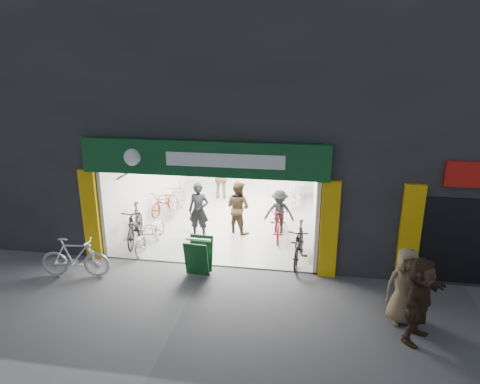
% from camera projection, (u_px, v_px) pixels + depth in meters
% --- Properties ---
extents(ground, '(60.00, 60.00, 0.00)m').
position_uv_depth(ground, '(206.00, 265.00, 11.79)').
color(ground, '#56565B').
rests_on(ground, ground).
extents(building, '(17.00, 10.27, 8.00)m').
position_uv_depth(building, '(262.00, 92.00, 15.05)').
color(building, '#232326').
rests_on(building, ground).
extents(bike_left_front, '(0.84, 1.97, 1.01)m').
position_uv_depth(bike_left_front, '(151.00, 233.00, 12.71)').
color(bike_left_front, '#A8A8AD').
rests_on(bike_left_front, ground).
extents(bike_left_midfront, '(0.93, 2.08, 1.21)m').
position_uv_depth(bike_left_midfront, '(135.00, 225.00, 13.06)').
color(bike_left_midfront, black).
rests_on(bike_left_midfront, ground).
extents(bike_left_midback, '(0.90, 1.77, 0.89)m').
position_uv_depth(bike_left_midback, '(164.00, 202.00, 15.61)').
color(bike_left_midback, maroon).
rests_on(bike_left_midback, ground).
extents(bike_left_back, '(0.62, 1.99, 1.18)m').
position_uv_depth(bike_left_back, '(178.00, 198.00, 15.59)').
color(bike_left_back, '#A8A9AD').
rests_on(bike_left_back, ground).
extents(bike_right_front, '(0.71, 1.95, 1.15)m').
position_uv_depth(bike_right_front, '(299.00, 244.00, 11.79)').
color(bike_right_front, black).
rests_on(bike_right_front, ground).
extents(bike_right_mid, '(0.86, 2.10, 1.08)m').
position_uv_depth(bike_right_mid, '(279.00, 221.00, 13.55)').
color(bike_right_mid, maroon).
rests_on(bike_right_mid, ground).
extents(bike_right_back, '(0.82, 1.80, 1.04)m').
position_uv_depth(bike_right_back, '(297.00, 193.00, 16.36)').
color(bike_right_back, silver).
rests_on(bike_right_back, ground).
extents(parked_bike, '(1.84, 0.73, 1.08)m').
position_uv_depth(parked_bike, '(75.00, 257.00, 11.05)').
color(parked_bike, silver).
rests_on(parked_bike, ground).
extents(customer_a, '(0.65, 0.43, 1.78)m').
position_uv_depth(customer_a, '(199.00, 211.00, 13.41)').
color(customer_a, black).
rests_on(customer_a, ground).
extents(customer_b, '(1.06, 0.98, 1.75)m').
position_uv_depth(customer_b, '(238.00, 207.00, 13.75)').
color(customer_b, '#3E2E1C').
rests_on(customer_b, ground).
extents(customer_c, '(0.96, 0.55, 1.48)m').
position_uv_depth(customer_c, '(279.00, 212.00, 13.68)').
color(customer_c, black).
rests_on(customer_c, ground).
extents(customer_d, '(1.11, 0.53, 1.84)m').
position_uv_depth(customer_d, '(221.00, 177.00, 17.03)').
color(customer_d, '#9B755A').
rests_on(customer_d, ground).
extents(pedestrian_near, '(0.92, 0.70, 1.70)m').
position_uv_depth(pedestrian_near, '(404.00, 286.00, 9.05)').
color(pedestrian_near, olive).
rests_on(pedestrian_near, ground).
extents(pedestrian_far, '(1.35, 1.70, 1.81)m').
position_uv_depth(pedestrian_far, '(419.00, 300.00, 8.44)').
color(pedestrian_far, '#3B271B').
rests_on(pedestrian_far, ground).
extents(sandwich_board, '(0.67, 0.68, 0.98)m').
position_uv_depth(sandwich_board, '(199.00, 255.00, 11.17)').
color(sandwich_board, '#0F3F1B').
rests_on(sandwich_board, ground).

